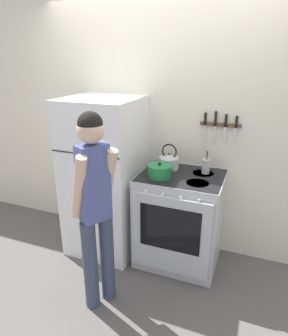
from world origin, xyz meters
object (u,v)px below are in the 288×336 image
at_px(stove_range, 179,219).
at_px(refrigerator, 105,177).
at_px(utensil_jar, 206,166).
at_px(tea_kettle, 169,161).
at_px(person, 95,204).
at_px(dutch_oven_pot, 160,171).

bearing_deg(stove_range, refrigerator, -179.33).
bearing_deg(utensil_jar, tea_kettle, -179.03).
distance_m(refrigerator, person, 0.84).
distance_m(tea_kettle, utensil_jar, 0.36).
bearing_deg(person, tea_kettle, 12.17).
bearing_deg(refrigerator, stove_range, 0.67).
relative_size(tea_kettle, person, 0.16).
bearing_deg(stove_range, tea_kettle, 136.87).
bearing_deg(tea_kettle, utensil_jar, 0.97).
height_order(tea_kettle, utensil_jar, utensil_jar).
xyz_separation_m(tea_kettle, utensil_jar, (0.36, 0.01, -0.00)).
bearing_deg(dutch_oven_pot, utensil_jar, 34.64).
distance_m(refrigerator, tea_kettle, 0.68).
xyz_separation_m(tea_kettle, person, (-0.30, -0.92, -0.08)).
xyz_separation_m(dutch_oven_pot, utensil_jar, (0.37, 0.26, 0.01)).
relative_size(utensil_jar, person, 0.16).
bearing_deg(refrigerator, utensil_jar, 9.61).
xyz_separation_m(refrigerator, dutch_oven_pot, (0.62, -0.09, 0.19)).
height_order(stove_range, person, person).
xyz_separation_m(utensil_jar, person, (-0.66, -0.93, -0.08)).
bearing_deg(person, dutch_oven_pot, 7.04).
xyz_separation_m(stove_range, utensil_jar, (0.20, 0.16, 0.53)).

